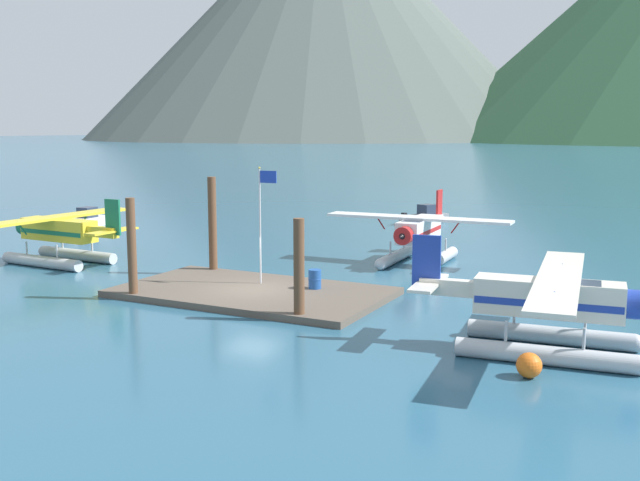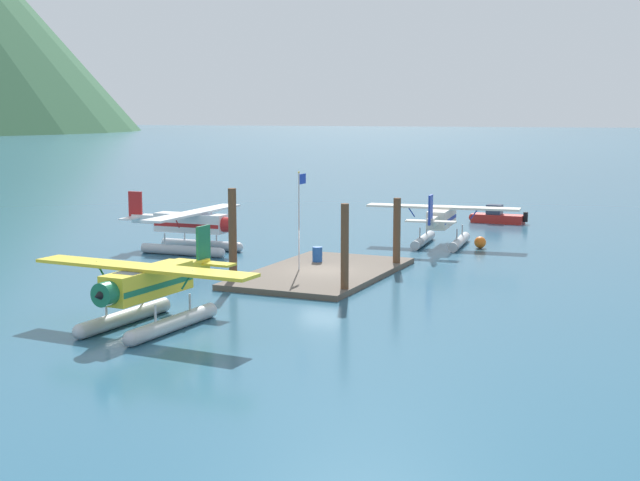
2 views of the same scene
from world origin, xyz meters
name	(u,v)px [view 2 (image 2 of 2)]	position (x,y,z in m)	size (l,w,h in m)	color
ground_plane	(322,276)	(0.00, 0.00, 0.00)	(1200.00, 1200.00, 0.00)	#285670
dock_platform	(322,273)	(0.00, 0.00, 0.15)	(12.10, 6.88, 0.30)	brown
piling_near_left	(345,249)	(-4.27, -3.10, 2.27)	(0.40, 0.40, 4.54)	brown
piling_near_right	(397,233)	(4.03, -2.99, 2.05)	(0.43, 0.43, 4.09)	brown
piling_far_left	(233,237)	(-4.36, 3.17, 2.55)	(0.43, 0.43, 5.09)	brown
flagpole	(300,208)	(-0.19, 1.25, 3.75)	(0.95, 0.10, 5.48)	silver
fuel_drum	(317,254)	(2.48, 1.38, 0.74)	(0.62, 0.62, 0.88)	#1E4C99
mooring_buoy	(480,242)	(13.46, -5.69, 0.39)	(0.79, 0.79, 0.79)	orange
seaplane_white_bow_right	(191,228)	(4.08, 11.03, 1.58)	(10.45, 7.98, 3.84)	#B7BABF
seaplane_yellow_port_fwd	(148,291)	(-13.88, 1.86, 1.58)	(7.98, 10.45, 3.84)	#B7BABF
seaplane_cream_stbd_aft	(442,223)	(13.53, -2.98, 1.58)	(7.96, 10.49, 3.84)	#B7BABF
boat_red_open_se	(496,217)	(27.64, -3.65, 0.49)	(1.60, 4.89, 1.50)	#B2231E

